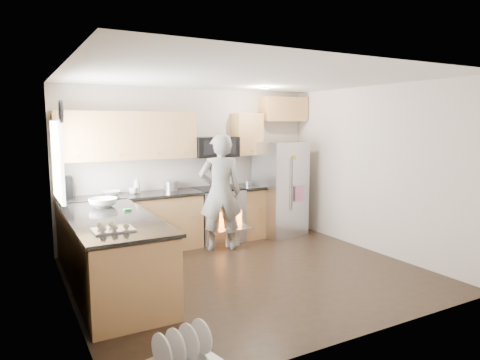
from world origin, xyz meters
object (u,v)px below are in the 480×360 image
refrigerator (281,189)px  person (220,193)px  dish_rack (182,354)px

refrigerator → person: person is taller
refrigerator → dish_rack: bearing=-144.7°
person → refrigerator: bearing=-148.9°
refrigerator → person: bearing=-176.0°
person → dish_rack: size_ratio=2.98×
refrigerator → dish_rack: size_ratio=2.71×
person → dish_rack: bearing=75.2°
refrigerator → person: size_ratio=0.91×
refrigerator → person: 1.43m
dish_rack → person: bearing=58.2°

